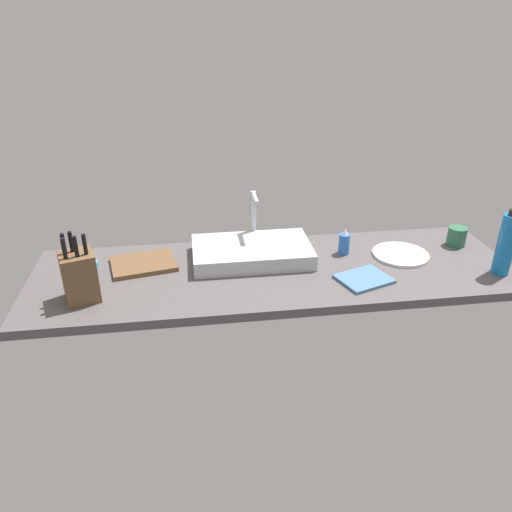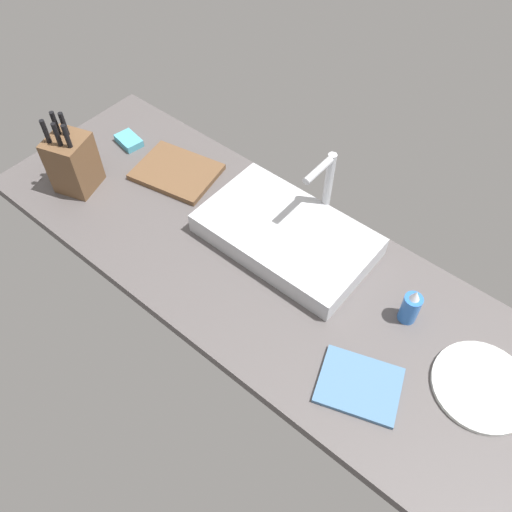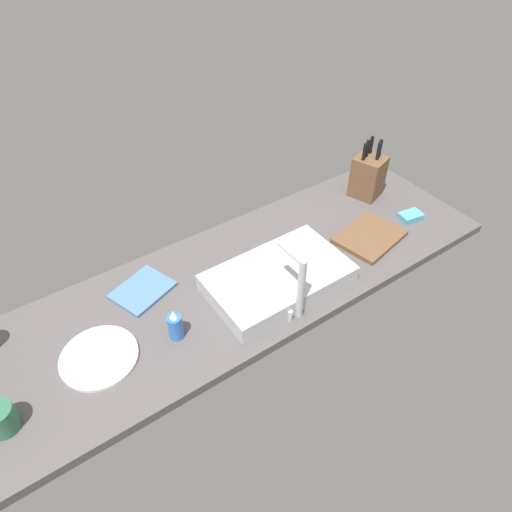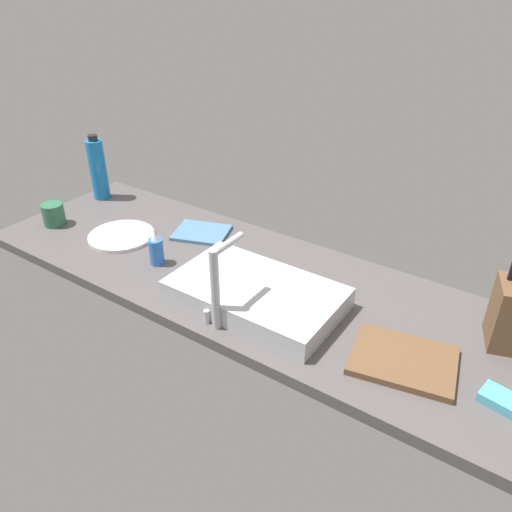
{
  "view_description": "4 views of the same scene",
  "coord_description": "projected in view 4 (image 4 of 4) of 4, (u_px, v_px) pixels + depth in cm",
  "views": [
    {
      "loc": [
        -31.23,
        -169.04,
        95.45
      ],
      "look_at": [
        -7.43,
        0.84,
        9.43
      ],
      "focal_mm": 34.53,
      "sensor_mm": 36.0,
      "label": 1
    },
    {
      "loc": [
        46.2,
        -68.24,
        118.22
      ],
      "look_at": [
        -7.32,
        -3.79,
        11.18
      ],
      "focal_mm": 36.72,
      "sensor_mm": 36.0,
      "label": 2
    },
    {
      "loc": [
        61.72,
        97.51,
        118.64
      ],
      "look_at": [
        -5.5,
        0.23,
        10.74
      ],
      "focal_mm": 32.45,
      "sensor_mm": 36.0,
      "label": 3
    },
    {
      "loc": [
        -74.12,
        107.29,
        89.79
      ],
      "look_at": [
        -0.22,
        -1.06,
        11.31
      ],
      "focal_mm": 35.36,
      "sensor_mm": 36.0,
      "label": 4
    }
  ],
  "objects": [
    {
      "name": "faucet",
      "position": [
        218.0,
        281.0,
        1.3
      ],
      "size": [
        5.5,
        12.96,
        23.98
      ],
      "color": "#B7BABF",
      "rests_on": "countertop_slab"
    },
    {
      "name": "dish_sponge",
      "position": [
        502.0,
        400.0,
        1.12
      ],
      "size": [
        9.89,
        7.45,
        2.4
      ],
      "primitive_type": "cube",
      "rotation": [
        0.0,
        0.0,
        -0.17
      ],
      "color": "#4CA3BC",
      "rests_on": "countertop_slab"
    },
    {
      "name": "cutting_board",
      "position": [
        403.0,
        360.0,
        1.23
      ],
      "size": [
        28.19,
        23.65,
        1.8
      ],
      "primitive_type": "cube",
      "rotation": [
        0.0,
        0.0,
        0.2
      ],
      "color": "brown",
      "rests_on": "countertop_slab"
    },
    {
      "name": "water_bottle",
      "position": [
        98.0,
        169.0,
        2.02
      ],
      "size": [
        6.61,
        6.61,
        26.37
      ],
      "color": "#1970B7",
      "rests_on": "countertop_slab"
    },
    {
      "name": "dinner_plate",
      "position": [
        121.0,
        236.0,
        1.79
      ],
      "size": [
        23.14,
        23.14,
        1.2
      ],
      "primitive_type": "cylinder",
      "color": "silver",
      "rests_on": "countertop_slab"
    },
    {
      "name": "coffee_mug",
      "position": [
        54.0,
        214.0,
        1.86
      ],
      "size": [
        7.93,
        7.93,
        8.22
      ],
      "primitive_type": "cylinder",
      "color": "#2D6647",
      "rests_on": "countertop_slab"
    },
    {
      "name": "sink_basin",
      "position": [
        256.0,
        294.0,
        1.44
      ],
      "size": [
        48.05,
        28.61,
        6.4
      ],
      "primitive_type": "cube",
      "color": "#B7BABF",
      "rests_on": "countertop_slab"
    },
    {
      "name": "soap_bottle",
      "position": [
        156.0,
        250.0,
        1.62
      ],
      "size": [
        4.68,
        4.68,
        11.53
      ],
      "color": "blue",
      "rests_on": "countertop_slab"
    },
    {
      "name": "countertop_slab",
      "position": [
        254.0,
        283.0,
        1.57
      ],
      "size": [
        189.71,
        59.9,
        3.5
      ],
      "primitive_type": "cube",
      "color": "#514C4C",
      "rests_on": "ground"
    },
    {
      "name": "dish_towel",
      "position": [
        202.0,
        233.0,
        1.81
      ],
      "size": [
        22.7,
        20.5,
        1.2
      ],
      "primitive_type": "cube",
      "rotation": [
        0.0,
        0.0,
        0.34
      ],
      "color": "teal",
      "rests_on": "countertop_slab"
    }
  ]
}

